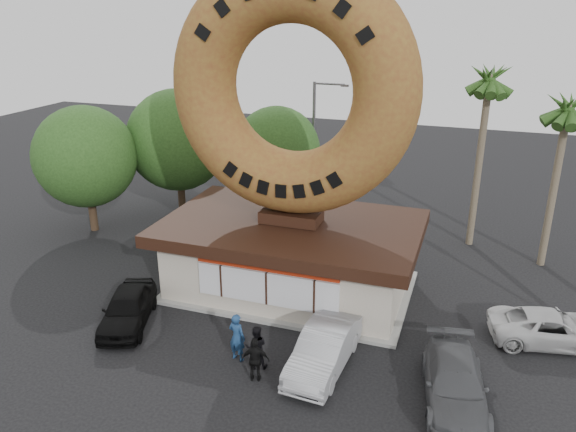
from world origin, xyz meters
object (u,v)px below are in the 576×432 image
(person_left, at_px, (237,337))
(person_center, at_px, (256,347))
(street_lamp, at_px, (316,142))
(car_grey, at_px, (455,384))
(car_white, at_px, (552,328))
(donut_shop, at_px, (291,253))
(person_right, at_px, (255,360))
(car_silver, at_px, (324,349))
(giant_donut, at_px, (292,90))
(car_black, at_px, (128,308))

(person_left, relative_size, person_center, 1.14)
(street_lamp, relative_size, car_grey, 1.67)
(car_white, bearing_deg, car_grey, 133.83)
(person_center, relative_size, car_white, 0.36)
(donut_shop, relative_size, person_right, 6.79)
(person_right, height_order, car_silver, person_right)
(person_right, distance_m, car_grey, 6.65)
(person_left, bearing_deg, car_silver, -156.68)
(giant_donut, bearing_deg, car_grey, -36.63)
(person_center, distance_m, car_grey, 6.83)
(donut_shop, xyz_separation_m, car_white, (10.84, -0.85, -1.12))
(street_lamp, height_order, car_silver, street_lamp)
(person_right, bearing_deg, person_left, -55.44)
(donut_shop, bearing_deg, car_grey, -36.55)
(person_left, xyz_separation_m, car_silver, (3.11, 0.56, -0.19))
(person_left, xyz_separation_m, car_grey, (7.65, 0.19, -0.25))
(car_black, bearing_deg, person_left, -27.99)
(donut_shop, relative_size, person_left, 5.95)
(person_right, bearing_deg, car_silver, -159.58)
(person_left, distance_m, person_center, 0.86)
(car_black, xyz_separation_m, car_white, (16.12, 4.17, -0.08))
(donut_shop, relative_size, car_grey, 2.34)
(donut_shop, bearing_deg, car_white, -4.48)
(car_grey, relative_size, car_white, 1.03)
(giant_donut, xyz_separation_m, car_white, (10.84, -0.86, -8.34))
(car_grey, bearing_deg, donut_shop, 134.44)
(car_black, bearing_deg, car_grey, -22.15)
(car_black, height_order, car_grey, car_black)
(person_center, distance_m, car_black, 6.08)
(person_center, bearing_deg, giant_donut, -102.85)
(giant_donut, distance_m, car_black, 11.02)
(giant_donut, bearing_deg, donut_shop, -90.00)
(person_right, height_order, car_black, person_right)
(car_black, xyz_separation_m, car_silver, (8.29, -0.21, 0.02))
(person_left, bearing_deg, car_black, 4.72)
(donut_shop, bearing_deg, street_lamp, 100.50)
(person_center, bearing_deg, person_right, 90.85)
(person_left, distance_m, car_black, 5.24)
(car_black, distance_m, car_silver, 8.29)
(person_center, xyz_separation_m, car_white, (10.11, 5.14, -0.18))
(person_right, relative_size, car_grey, 0.34)
(giant_donut, bearing_deg, person_left, -91.02)
(person_center, distance_m, car_white, 11.35)
(person_center, xyz_separation_m, car_grey, (6.82, 0.39, -0.13))
(person_left, distance_m, car_white, 12.01)
(street_lamp, xyz_separation_m, car_grey, (9.40, -15.61, -3.79))
(giant_donut, bearing_deg, person_center, -83.13)
(donut_shop, xyz_separation_m, giant_donut, (0.00, 0.02, 7.22))
(car_black, relative_size, car_silver, 0.94)
(car_black, bearing_deg, car_silver, -21.01)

